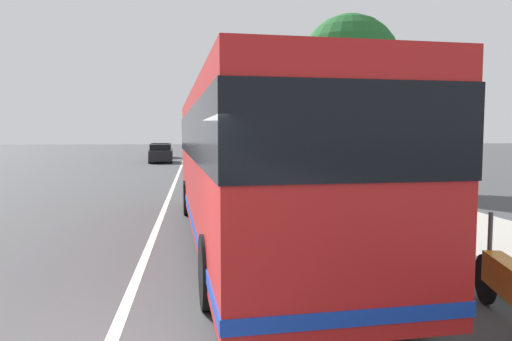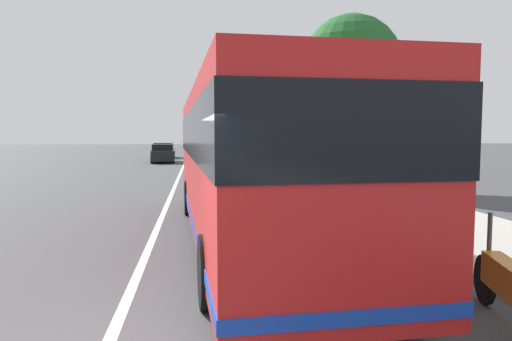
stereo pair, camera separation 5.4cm
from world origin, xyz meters
TOP-DOWN VIEW (x-y plane):
  - sidewalk_curb at (10.00, -7.11)m, footprint 110.00×3.60m
  - lane_divider_line at (10.00, 0.00)m, footprint 110.00×0.16m
  - coach_bus at (5.16, -2.12)m, footprint 11.63×3.15m
  - motorcycle_far_end at (0.39, -4.71)m, footprint 2.14×0.66m
  - motorcycle_nearest_curb at (3.25, -4.63)m, footprint 2.17×0.48m
  - car_far_distant at (28.34, -2.23)m, footprint 4.48×2.06m
  - car_oncoming at (34.63, 1.88)m, footprint 4.70×2.16m
  - car_ahead_same_lane at (42.38, 2.32)m, footprint 4.55×2.08m
  - roadside_tree_mid_block at (14.49, -7.52)m, footprint 4.20×4.20m
  - utility_pole at (17.04, -7.33)m, footprint 0.23×0.23m

SIDE VIEW (x-z plane):
  - lane_divider_line at x=10.00m, z-range 0.00..0.01m
  - sidewalk_curb at x=10.00m, z-range 0.00..0.14m
  - motorcycle_nearest_curb at x=3.25m, z-range -0.16..1.09m
  - motorcycle_far_end at x=0.39m, z-range -0.15..1.14m
  - car_far_distant at x=28.34m, z-range -0.03..1.44m
  - car_ahead_same_lane at x=42.38m, z-range -0.03..1.46m
  - car_oncoming at x=34.63m, z-range -0.04..1.49m
  - coach_bus at x=5.16m, z-range 0.26..3.44m
  - utility_pole at x=17.04m, z-range 0.00..6.40m
  - roadside_tree_mid_block at x=14.49m, z-range 1.56..8.93m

